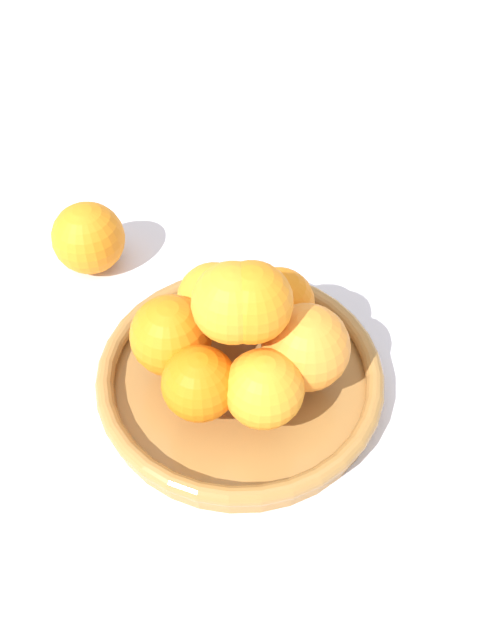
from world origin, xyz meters
name	(u,v)px	position (x,y,z in m)	size (l,w,h in m)	color
ground_plane	(240,385)	(0.00, 0.00, 0.00)	(4.00, 4.00, 0.00)	silver
fruit_bowl	(240,376)	(0.00, 0.00, 0.02)	(0.27, 0.27, 0.03)	#A57238
orange_pile	(241,332)	(0.00, 0.00, 0.08)	(0.18, 0.18, 0.13)	orange
stray_orange	(89,238)	(-0.24, 0.03, 0.04)	(0.08, 0.08, 0.08)	orange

